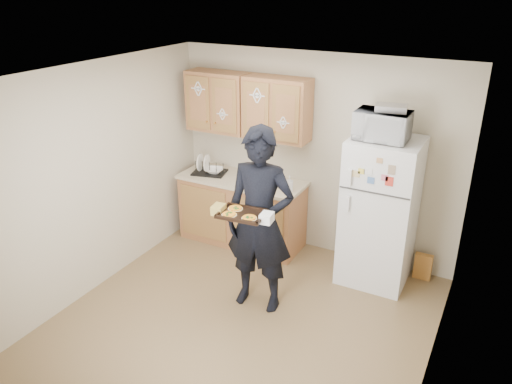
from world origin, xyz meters
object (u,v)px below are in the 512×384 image
person (260,221)px  microwave (382,126)px  refrigerator (380,212)px  baking_tray (242,215)px  dish_rack (209,167)px

person → microwave: (0.90, 1.02, 0.87)m
refrigerator → baking_tray: 1.72m
person → microwave: microwave is taller
person → dish_rack: 1.71m
baking_tray → microwave: microwave is taller
microwave → dish_rack: bearing=177.9°
refrigerator → baking_tray: bearing=-125.8°
baking_tray → dish_rack: baking_tray is taller
dish_rack → baking_tray: bearing=-47.4°
refrigerator → microwave: bearing=-140.1°
microwave → dish_rack: microwave is taller
refrigerator → baking_tray: size_ratio=3.87×
person → dish_rack: bearing=133.8°
baking_tray → microwave: size_ratio=0.80×
microwave → dish_rack: 2.38m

